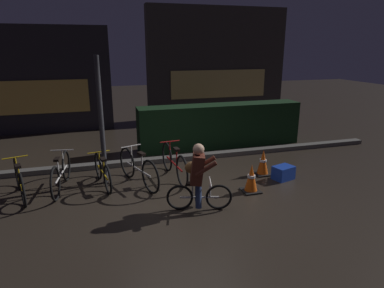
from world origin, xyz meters
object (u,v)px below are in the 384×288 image
at_px(parked_bike_leftmost, 19,181).
at_px(parked_bike_center_left, 103,172).
at_px(street_post, 101,122).
at_px(parked_bike_center_right, 138,169).
at_px(parked_bike_right_mid, 174,163).
at_px(parked_bike_left_mid, 61,173).
at_px(cyclist, 198,177).
at_px(blue_crate, 283,173).
at_px(traffic_cone_far, 263,163).
at_px(traffic_cone_near, 251,179).

distance_m(parked_bike_leftmost, parked_bike_center_left, 1.57).
height_order(street_post, parked_bike_leftmost, street_post).
bearing_deg(parked_bike_center_right, parked_bike_right_mid, -100.36).
distance_m(parked_bike_left_mid, parked_bike_center_right, 1.56).
distance_m(parked_bike_left_mid, cyclist, 2.93).
bearing_deg(blue_crate, street_post, 166.70).
bearing_deg(traffic_cone_far, parked_bike_right_mid, 170.44).
distance_m(parked_bike_center_right, traffic_cone_near, 2.37).
bearing_deg(traffic_cone_far, parked_bike_center_right, 175.88).
xyz_separation_m(parked_bike_center_left, traffic_cone_near, (2.87, -1.14, -0.04)).
height_order(parked_bike_right_mid, traffic_cone_near, parked_bike_right_mid).
height_order(parked_bike_center_right, blue_crate, parked_bike_center_right).
bearing_deg(parked_bike_right_mid, parked_bike_center_right, 94.25).
relative_size(street_post, parked_bike_right_mid, 1.56).
bearing_deg(cyclist, street_post, 147.06).
bearing_deg(parked_bike_leftmost, cyclist, -130.32).
xyz_separation_m(parked_bike_center_left, blue_crate, (3.86, -0.74, -0.17)).
distance_m(blue_crate, cyclist, 2.44).
xyz_separation_m(street_post, parked_bike_center_right, (0.67, -0.31, -0.98)).
bearing_deg(parked_bike_leftmost, traffic_cone_far, -108.46).
bearing_deg(parked_bike_leftmost, traffic_cone_near, -118.83).
xyz_separation_m(parked_bike_leftmost, parked_bike_left_mid, (0.75, 0.17, 0.01)).
xyz_separation_m(parked_bike_center_right, blue_crate, (3.13, -0.59, -0.21)).
distance_m(parked_bike_center_left, traffic_cone_far, 3.57).
relative_size(traffic_cone_far, cyclist, 0.47).
bearing_deg(blue_crate, cyclist, -159.97).
bearing_deg(parked_bike_leftmost, blue_crate, -112.40).
relative_size(parked_bike_left_mid, parked_bike_center_left, 1.13).
distance_m(parked_bike_leftmost, parked_bike_left_mid, 0.76).
xyz_separation_m(parked_bike_leftmost, cyclist, (3.18, -1.45, 0.28)).
bearing_deg(parked_bike_leftmost, parked_bike_center_right, -106.68).
height_order(street_post, parked_bike_left_mid, street_post).
distance_m(parked_bike_left_mid, blue_crate, 4.75).
bearing_deg(parked_bike_right_mid, traffic_cone_far, -104.78).
relative_size(street_post, parked_bike_left_mid, 1.60).
height_order(traffic_cone_near, blue_crate, traffic_cone_near).
bearing_deg(blue_crate, traffic_cone_near, -157.91).
bearing_deg(street_post, blue_crate, -13.30).
distance_m(parked_bike_left_mid, traffic_cone_far, 4.39).
bearing_deg(parked_bike_left_mid, blue_crate, -92.12).
distance_m(parked_bike_center_left, parked_bike_center_right, 0.75).
relative_size(parked_bike_center_right, cyclist, 1.33).
xyz_separation_m(blue_crate, cyclist, (-2.25, -0.82, 0.48)).
height_order(parked_bike_leftmost, blue_crate, parked_bike_leftmost).
height_order(parked_bike_center_right, parked_bike_right_mid, parked_bike_center_right).
relative_size(parked_bike_left_mid, parked_bike_center_right, 1.01).
bearing_deg(traffic_cone_far, blue_crate, -51.93).
relative_size(parked_bike_left_mid, parked_bike_right_mid, 0.97).
bearing_deg(parked_bike_leftmost, street_post, -96.29).
relative_size(parked_bike_left_mid, traffic_cone_far, 2.84).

